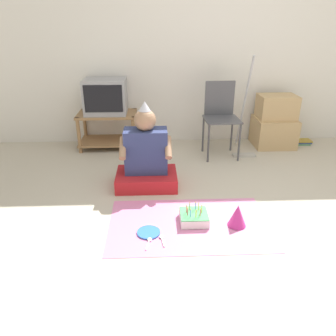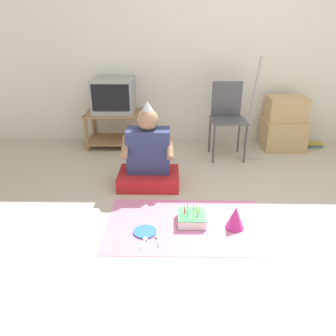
{
  "view_description": "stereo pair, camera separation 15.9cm",
  "coord_description": "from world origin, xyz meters",
  "px_view_note": "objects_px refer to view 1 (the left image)",
  "views": [
    {
      "loc": [
        -0.8,
        -2.13,
        1.53
      ],
      "look_at": [
        -0.68,
        0.49,
        0.35
      ],
      "focal_mm": 35.0,
      "sensor_mm": 36.0,
      "label": 1
    },
    {
      "loc": [
        -0.64,
        -2.13,
        1.53
      ],
      "look_at": [
        -0.68,
        0.49,
        0.35
      ],
      "focal_mm": 35.0,
      "sensor_mm": 36.0,
      "label": 2
    }
  ],
  "objects_px": {
    "person_seated": "(146,159)",
    "party_hat_blue": "(238,215)",
    "tv": "(106,96)",
    "paper_plate": "(149,232)",
    "dust_mop": "(244,126)",
    "book_pile": "(303,142)",
    "folding_chair": "(221,113)",
    "cardboard_box_stack": "(275,123)",
    "birthday_cake": "(194,217)"
  },
  "relations": [
    {
      "from": "folding_chair",
      "to": "person_seated",
      "type": "height_order",
      "value": "folding_chair"
    },
    {
      "from": "cardboard_box_stack",
      "to": "birthday_cake",
      "type": "height_order",
      "value": "cardboard_box_stack"
    },
    {
      "from": "birthday_cake",
      "to": "paper_plate",
      "type": "height_order",
      "value": "birthday_cake"
    },
    {
      "from": "cardboard_box_stack",
      "to": "book_pile",
      "type": "bearing_deg",
      "value": 2.18
    },
    {
      "from": "tv",
      "to": "party_hat_blue",
      "type": "xyz_separation_m",
      "value": [
        1.26,
        -1.9,
        -0.57
      ]
    },
    {
      "from": "dust_mop",
      "to": "party_hat_blue",
      "type": "relative_size",
      "value": 6.39
    },
    {
      "from": "cardboard_box_stack",
      "to": "dust_mop",
      "type": "distance_m",
      "value": 0.54
    },
    {
      "from": "person_seated",
      "to": "cardboard_box_stack",
      "type": "bearing_deg",
      "value": 33.09
    },
    {
      "from": "tv",
      "to": "paper_plate",
      "type": "distance_m",
      "value": 2.15
    },
    {
      "from": "person_seated",
      "to": "birthday_cake",
      "type": "distance_m",
      "value": 0.85
    },
    {
      "from": "folding_chair",
      "to": "paper_plate",
      "type": "height_order",
      "value": "folding_chair"
    },
    {
      "from": "party_hat_blue",
      "to": "birthday_cake",
      "type": "bearing_deg",
      "value": 168.54
    },
    {
      "from": "tv",
      "to": "paper_plate",
      "type": "bearing_deg",
      "value": -74.74
    },
    {
      "from": "book_pile",
      "to": "person_seated",
      "type": "height_order",
      "value": "person_seated"
    },
    {
      "from": "tv",
      "to": "person_seated",
      "type": "distance_m",
      "value": 1.29
    },
    {
      "from": "book_pile",
      "to": "person_seated",
      "type": "xyz_separation_m",
      "value": [
        -2.1,
        -1.1,
        0.25
      ]
    },
    {
      "from": "cardboard_box_stack",
      "to": "paper_plate",
      "type": "relative_size",
      "value": 3.63
    },
    {
      "from": "tv",
      "to": "paper_plate",
      "type": "relative_size",
      "value": 2.78
    },
    {
      "from": "folding_chair",
      "to": "book_pile",
      "type": "distance_m",
      "value": 1.34
    },
    {
      "from": "cardboard_box_stack",
      "to": "person_seated",
      "type": "relative_size",
      "value": 0.79
    },
    {
      "from": "cardboard_box_stack",
      "to": "party_hat_blue",
      "type": "distance_m",
      "value": 2.09
    },
    {
      "from": "book_pile",
      "to": "dust_mop",
      "type": "bearing_deg",
      "value": -162.99
    },
    {
      "from": "tv",
      "to": "person_seated",
      "type": "xyz_separation_m",
      "value": [
        0.51,
        -1.12,
        -0.39
      ]
    },
    {
      "from": "birthday_cake",
      "to": "folding_chair",
      "type": "bearing_deg",
      "value": 72.32
    },
    {
      "from": "paper_plate",
      "to": "party_hat_blue",
      "type": "bearing_deg",
      "value": 5.89
    },
    {
      "from": "folding_chair",
      "to": "cardboard_box_stack",
      "type": "relative_size",
      "value": 1.32
    },
    {
      "from": "folding_chair",
      "to": "paper_plate",
      "type": "xyz_separation_m",
      "value": [
        -0.86,
        -1.66,
        -0.51
      ]
    },
    {
      "from": "tv",
      "to": "book_pile",
      "type": "relative_size",
      "value": 2.59
    },
    {
      "from": "tv",
      "to": "cardboard_box_stack",
      "type": "height_order",
      "value": "tv"
    },
    {
      "from": "dust_mop",
      "to": "person_seated",
      "type": "relative_size",
      "value": 1.4
    },
    {
      "from": "folding_chair",
      "to": "paper_plate",
      "type": "bearing_deg",
      "value": -117.28
    },
    {
      "from": "tv",
      "to": "folding_chair",
      "type": "distance_m",
      "value": 1.44
    },
    {
      "from": "folding_chair",
      "to": "party_hat_blue",
      "type": "height_order",
      "value": "folding_chair"
    },
    {
      "from": "book_pile",
      "to": "person_seated",
      "type": "bearing_deg",
      "value": -152.3
    },
    {
      "from": "birthday_cake",
      "to": "dust_mop",
      "type": "bearing_deg",
      "value": 62.78
    },
    {
      "from": "book_pile",
      "to": "paper_plate",
      "type": "bearing_deg",
      "value": -136.66
    },
    {
      "from": "tv",
      "to": "birthday_cake",
      "type": "relative_size",
      "value": 2.24
    },
    {
      "from": "folding_chair",
      "to": "book_pile",
      "type": "bearing_deg",
      "value": 13.41
    },
    {
      "from": "cardboard_box_stack",
      "to": "dust_mop",
      "type": "bearing_deg",
      "value": -151.22
    },
    {
      "from": "cardboard_box_stack",
      "to": "dust_mop",
      "type": "height_order",
      "value": "dust_mop"
    },
    {
      "from": "cardboard_box_stack",
      "to": "dust_mop",
      "type": "relative_size",
      "value": 0.56
    },
    {
      "from": "folding_chair",
      "to": "person_seated",
      "type": "distance_m",
      "value": 1.22
    },
    {
      "from": "folding_chair",
      "to": "party_hat_blue",
      "type": "bearing_deg",
      "value": -95.09
    },
    {
      "from": "cardboard_box_stack",
      "to": "paper_plate",
      "type": "distance_m",
      "value": 2.55
    },
    {
      "from": "folding_chair",
      "to": "dust_mop",
      "type": "bearing_deg",
      "value": 2.1
    },
    {
      "from": "tv",
      "to": "folding_chair",
      "type": "xyz_separation_m",
      "value": [
        1.4,
        -0.31,
        -0.15
      ]
    },
    {
      "from": "cardboard_box_stack",
      "to": "paper_plate",
      "type": "bearing_deg",
      "value": -130.21
    },
    {
      "from": "person_seated",
      "to": "party_hat_blue",
      "type": "height_order",
      "value": "person_seated"
    },
    {
      "from": "book_pile",
      "to": "birthday_cake",
      "type": "bearing_deg",
      "value": -133.15
    },
    {
      "from": "book_pile",
      "to": "paper_plate",
      "type": "relative_size",
      "value": 1.07
    }
  ]
}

